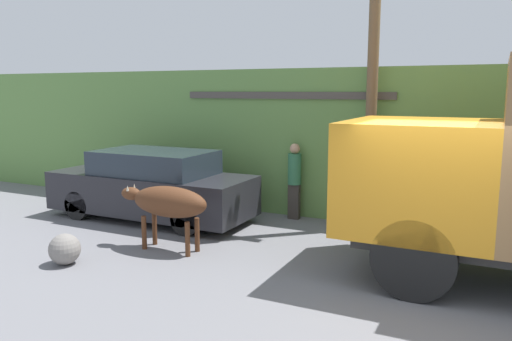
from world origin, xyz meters
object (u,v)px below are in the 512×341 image
pedestrian_on_hill (294,177)px  roadside_rock (65,249)px  brown_cow (168,203)px  parked_suv (151,186)px  utility_pole (373,70)px

pedestrian_on_hill → roadside_rock: pedestrian_on_hill is taller
brown_cow → parked_suv: 2.38m
brown_cow → utility_pole: size_ratio=0.29×
parked_suv → utility_pole: 5.48m
brown_cow → roadside_rock: 1.91m
pedestrian_on_hill → utility_pole: 2.92m
brown_cow → utility_pole: 4.92m
brown_cow → roadside_rock: (-1.13, -1.41, -0.63)m
brown_cow → pedestrian_on_hill: (1.25, 3.14, 0.08)m
parked_suv → pedestrian_on_hill: 3.27m
roadside_rock → utility_pole: bearing=47.8°
pedestrian_on_hill → brown_cow: bearing=65.6°
parked_suv → brown_cow: bearing=-43.7°
utility_pole → roadside_rock: utility_pole is taller
brown_cow → pedestrian_on_hill: pedestrian_on_hill is taller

